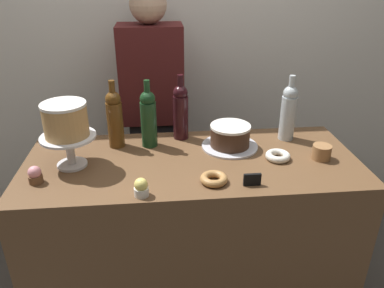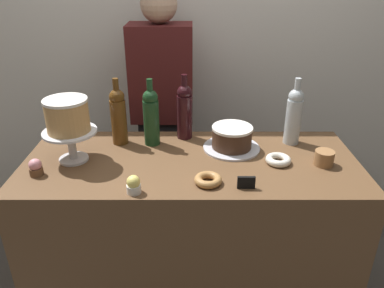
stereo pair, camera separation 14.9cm
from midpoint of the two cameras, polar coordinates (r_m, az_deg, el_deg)
The scene contains 17 objects.
back_wall at distance 2.41m, azimuth 1.91°, elevation 16.29°, with size 6.00×0.05×2.60m.
display_counter at distance 1.94m, azimuth 2.26°, elevation -14.23°, with size 1.50×0.63×0.90m.
cake_stand_pedestal at distance 1.70m, azimuth -15.41°, elevation 0.45°, with size 0.23×0.23×0.14m.
white_layer_cake at distance 1.66m, azimuth -15.88°, elevation 4.14°, with size 0.19×0.19×0.14m.
silver_serving_platter at distance 1.81m, azimuth 8.53°, elevation -0.62°, with size 0.27×0.27×0.01m.
chocolate_round_cake at distance 1.78m, azimuth 8.65°, elevation 1.02°, with size 0.19×0.19×0.10m.
wine_bottle_dark_red at distance 1.85m, azimuth 1.33°, elevation 5.06°, with size 0.08×0.08×0.33m.
wine_bottle_clear at distance 1.88m, azimuth 17.59°, elevation 4.14°, with size 0.08×0.08×0.33m.
wine_bottle_green at distance 1.79m, azimuth -3.67°, elevation 4.21°, with size 0.08×0.08×0.33m.
wine_bottle_amber at distance 1.81m, azimuth -8.64°, elevation 4.29°, with size 0.08×0.08×0.33m.
cupcake_lemon at distance 1.45m, azimuth -5.80°, elevation -6.24°, with size 0.06×0.06×0.07m.
cupcake_strawberry at distance 1.66m, azimuth -20.14°, elevation -3.41°, with size 0.06×0.06×0.07m.
donut_maple at distance 1.52m, azimuth 5.44°, elevation -5.51°, with size 0.11×0.11×0.03m.
donut_sugar at distance 1.72m, azimuth 15.57°, elevation -2.41°, with size 0.11×0.11×0.03m.
cookie_stack at distance 1.76m, azimuth 21.91°, elevation -2.07°, with size 0.08×0.08×0.07m.
price_sign_chalkboard at distance 1.50m, azimuth 11.24°, elevation -5.85°, with size 0.07×0.01×0.05m.
barista_figure at distance 2.29m, azimuth -2.41°, elevation 3.71°, with size 0.36×0.22×1.60m.
Camera 2 is at (0.01, -1.49, 1.70)m, focal length 35.13 mm.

